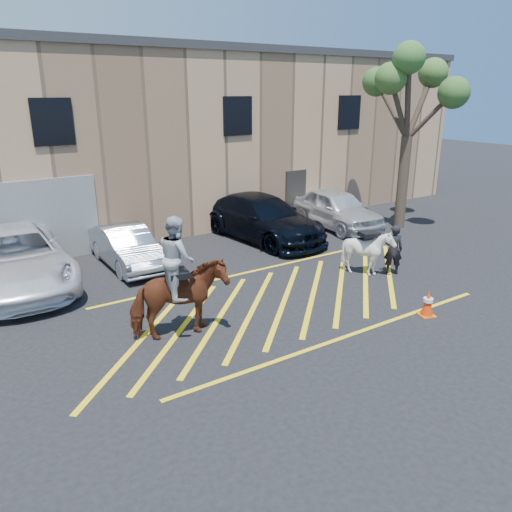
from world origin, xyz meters
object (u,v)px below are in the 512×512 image
handler (393,250)px  tree (411,87)px  car_white_suv (336,209)px  saddled_white (368,252)px  car_silver_sedan (127,247)px  car_blue_suv (262,218)px  car_white_pickup (14,259)px  traffic_cone (428,303)px  mounted_bay (178,290)px

handler → tree: bearing=-101.8°
car_white_suv → handler: size_ratio=2.98×
saddled_white → car_silver_sedan: bearing=140.5°
car_silver_sedan → car_blue_suv: size_ratio=0.69×
car_white_suv → saddled_white: bearing=-116.6°
car_silver_sedan → car_blue_suv: (5.54, 0.18, 0.18)m
car_white_suv → car_white_pickup: bearing=-175.2°
car_white_suv → traffic_cone: size_ratio=6.50×
handler → tree: tree is taller
car_white_pickup → car_silver_sedan: car_white_pickup is taller
traffic_cone → tree: tree is taller
car_white_suv → mounted_bay: 11.25m
saddled_white → car_blue_suv: bearing=95.6°
car_silver_sedan → mounted_bay: bearing=-97.2°
handler → saddled_white: (-0.72, 0.38, -0.04)m
handler → tree: (4.61, 3.76, 4.89)m
car_white_suv → traffic_cone: 8.91m
car_silver_sedan → traffic_cone: car_silver_sedan is taller
car_silver_sedan → car_blue_suv: 5.55m
car_white_suv → car_silver_sedan: bearing=-175.0°
mounted_bay → traffic_cone: mounted_bay is taller
car_silver_sedan → mounted_bay: size_ratio=1.36×
handler → traffic_cone: bearing=97.5°
mounted_bay → tree: size_ratio=0.40×
car_white_suv → car_blue_suv: bearing=-178.8°
car_white_pickup → car_white_suv: bearing=1.0°
car_blue_suv → saddled_white: size_ratio=3.60×
car_blue_suv → handler: size_ratio=3.65×
car_blue_suv → car_white_suv: bearing=-9.7°
car_blue_suv → car_silver_sedan: bearing=176.7°
car_white_pickup → traffic_cone: bearing=-41.9°
mounted_bay → saddled_white: mounted_bay is taller
car_blue_suv → traffic_cone: car_blue_suv is taller
traffic_cone → saddled_white: bearing=73.3°
car_white_suv → handler: bearing=-108.5°
car_white_pickup → tree: bearing=-4.6°
handler → tree: 7.71m
car_blue_suv → handler: bearing=-82.7°
car_white_pickup → mounted_bay: bearing=-62.8°
car_white_suv → tree: (2.25, -1.50, 4.88)m
car_white_suv → traffic_cone: (-4.00, -7.94, -0.44)m
car_blue_suv → mounted_bay: size_ratio=1.98×
traffic_cone → car_silver_sedan: bearing=122.5°
car_blue_suv → tree: bearing=-22.1°
car_silver_sedan → mounted_bay: mounted_bay is taller
car_silver_sedan → car_white_suv: 9.13m
car_blue_suv → car_white_suv: 3.60m
handler → car_white_suv: bearing=-75.2°
car_white_suv → traffic_cone: car_white_suv is taller
saddled_white → mounted_bay: bearing=-175.2°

